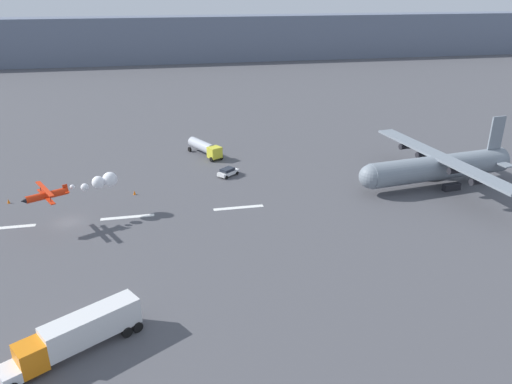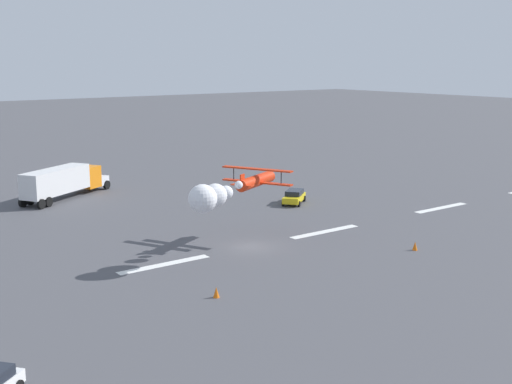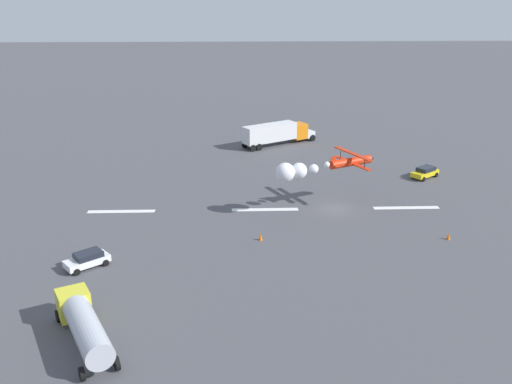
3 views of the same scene
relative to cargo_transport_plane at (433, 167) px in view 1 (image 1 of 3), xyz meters
name	(u,v)px [view 1 (image 1 of 3)]	position (x,y,z in m)	size (l,w,h in m)	color
ground_plane	(68,222)	(-60.39, -2.06, -3.52)	(440.00, 440.00, 0.00)	#4C4C51
runway_stripe_2	(7,227)	(-68.99, -2.06, -3.52)	(8.00, 0.90, 0.01)	white
runway_stripe_3	(128,217)	(-51.79, -2.06, -3.52)	(8.00, 0.90, 0.01)	white
runway_stripe_4	(238,208)	(-34.59, -2.06, -3.52)	(8.00, 0.90, 0.01)	white
mountain_ridge_distant	(117,41)	(-60.39, 160.18, 6.26)	(396.00, 16.00, 19.56)	slate
cargo_transport_plane	(433,167)	(0.00, 0.00, 0.00)	(29.08, 34.79, 11.52)	gray
stunt_biplane_red	(88,185)	(-57.03, -1.21, 1.89)	(12.83, 8.63, 2.24)	red
semi_truck_orange	(78,333)	(-55.25, -31.69, -1.41)	(12.93, 9.30, 3.70)	silver
fuel_tanker_truck	(205,147)	(-36.95, 24.81, -1.77)	(6.62, 9.66, 2.90)	yellow
airport_staff_sedan	(228,172)	(-34.10, 12.22, -2.71)	(4.38, 4.01, 1.52)	white
traffic_cone_near	(8,201)	(-70.85, 7.18, -3.15)	(0.44, 0.44, 0.75)	orange
traffic_cone_far	(134,192)	(-50.89, 6.70, -3.15)	(0.44, 0.44, 0.75)	orange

